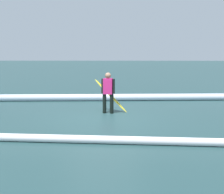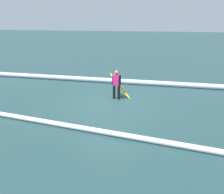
% 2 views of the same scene
% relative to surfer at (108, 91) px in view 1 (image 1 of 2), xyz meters
% --- Properties ---
extents(ground_plane, '(188.97, 188.97, 0.00)m').
position_rel_surfer_xyz_m(ground_plane, '(0.16, 0.85, -0.86)').
color(ground_plane, '#244345').
extents(surfer, '(0.51, 0.28, 1.53)m').
position_rel_surfer_xyz_m(surfer, '(0.00, 0.00, 0.00)').
color(surfer, black).
rests_on(surfer, ground_plane).
extents(surfboard, '(1.35, 0.69, 1.26)m').
position_rel_surfer_xyz_m(surfboard, '(-0.08, -0.41, -0.24)').
color(surfboard, yellow).
rests_on(surfboard, ground_plane).
extents(wave_crest_foreground, '(24.98, 1.93, 0.32)m').
position_rel_surfer_xyz_m(wave_crest_foreground, '(2.96, -2.92, -0.70)').
color(wave_crest_foreground, white).
rests_on(wave_crest_foreground, ground_plane).
extents(wave_crest_midground, '(19.37, 1.26, 0.20)m').
position_rel_surfer_xyz_m(wave_crest_midground, '(2.58, 3.77, -0.76)').
color(wave_crest_midground, white).
rests_on(wave_crest_midground, ground_plane).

